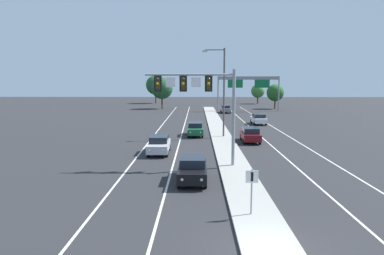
{
  "coord_description": "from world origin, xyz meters",
  "views": [
    {
      "loc": [
        -2.86,
        -12.52,
        6.49
      ],
      "look_at": [
        -3.2,
        12.0,
        3.2
      ],
      "focal_mm": 32.54,
      "sensor_mm": 36.0,
      "label": 1
    }
  ],
  "objects_px": {
    "car_oncoming_silver": "(159,144)",
    "tree_far_right_c": "(258,91)",
    "median_sign_post": "(252,185)",
    "street_lamp_median": "(222,87)",
    "tree_far_right_b": "(275,93)",
    "tree_far_left_a": "(162,88)",
    "car_receding_darkred": "(250,134)",
    "tree_far_left_b": "(156,85)",
    "car_receding_white": "(259,119)",
    "car_receding_grey": "(225,109)",
    "car_oncoming_green": "(195,129)",
    "overhead_signal_mast": "(202,95)",
    "highway_sign_gantry": "(249,82)",
    "car_oncoming_black": "(193,169)"
  },
  "relations": [
    {
      "from": "median_sign_post",
      "to": "street_lamp_median",
      "type": "bearing_deg",
      "value": 89.4
    },
    {
      "from": "median_sign_post",
      "to": "tree_far_right_b",
      "type": "bearing_deg",
      "value": 76.57
    },
    {
      "from": "median_sign_post",
      "to": "car_receding_white",
      "type": "xyz_separation_m",
      "value": [
        6.7,
        36.19,
        -0.77
      ]
    },
    {
      "from": "street_lamp_median",
      "to": "tree_far_right_c",
      "type": "height_order",
      "value": "street_lamp_median"
    },
    {
      "from": "overhead_signal_mast",
      "to": "car_oncoming_green",
      "type": "bearing_deg",
      "value": 92.31
    },
    {
      "from": "highway_sign_gantry",
      "to": "tree_far_left_a",
      "type": "xyz_separation_m",
      "value": [
        -19.22,
        6.53,
        -1.36
      ]
    },
    {
      "from": "tree_far_left_a",
      "to": "car_oncoming_silver",
      "type": "bearing_deg",
      "value": -84.64
    },
    {
      "from": "car_oncoming_green",
      "to": "highway_sign_gantry",
      "type": "xyz_separation_m",
      "value": [
        11.26,
        33.89,
        5.34
      ]
    },
    {
      "from": "highway_sign_gantry",
      "to": "tree_far_left_a",
      "type": "distance_m",
      "value": 20.34
    },
    {
      "from": "car_oncoming_green",
      "to": "tree_far_right_c",
      "type": "distance_m",
      "value": 61.42
    },
    {
      "from": "car_receding_grey",
      "to": "highway_sign_gantry",
      "type": "bearing_deg",
      "value": 37.2
    },
    {
      "from": "car_receding_white",
      "to": "tree_far_right_c",
      "type": "relative_size",
      "value": 0.81
    },
    {
      "from": "car_receding_white",
      "to": "tree_far_right_b",
      "type": "relative_size",
      "value": 0.78
    },
    {
      "from": "car_receding_white",
      "to": "car_receding_grey",
      "type": "distance_m",
      "value": 19.13
    },
    {
      "from": "overhead_signal_mast",
      "to": "car_receding_darkred",
      "type": "xyz_separation_m",
      "value": [
        5.3,
        10.97,
        -4.66
      ]
    },
    {
      "from": "highway_sign_gantry",
      "to": "car_receding_white",
      "type": "bearing_deg",
      "value": -94.38
    },
    {
      "from": "street_lamp_median",
      "to": "median_sign_post",
      "type": "bearing_deg",
      "value": -90.6
    },
    {
      "from": "tree_far_left_b",
      "to": "tree_far_right_c",
      "type": "relative_size",
      "value": 1.47
    },
    {
      "from": "car_oncoming_silver",
      "to": "tree_far_right_c",
      "type": "relative_size",
      "value": 0.81
    },
    {
      "from": "tree_far_right_b",
      "to": "median_sign_post",
      "type": "bearing_deg",
      "value": -103.43
    },
    {
      "from": "car_receding_grey",
      "to": "highway_sign_gantry",
      "type": "relative_size",
      "value": 0.34
    },
    {
      "from": "tree_far_right_b",
      "to": "tree_far_left_a",
      "type": "bearing_deg",
      "value": -179.97
    },
    {
      "from": "tree_far_left_b",
      "to": "tree_far_right_c",
      "type": "xyz_separation_m",
      "value": [
        29.46,
        -1.87,
        -1.7
      ]
    },
    {
      "from": "median_sign_post",
      "to": "car_oncoming_green",
      "type": "height_order",
      "value": "median_sign_post"
    },
    {
      "from": "car_oncoming_green",
      "to": "car_receding_darkred",
      "type": "bearing_deg",
      "value": -35.91
    },
    {
      "from": "car_receding_darkred",
      "to": "tree_far_right_c",
      "type": "bearing_deg",
      "value": 79.49
    },
    {
      "from": "car_oncoming_green",
      "to": "car_receding_white",
      "type": "relative_size",
      "value": 1.0
    },
    {
      "from": "median_sign_post",
      "to": "tree_far_right_c",
      "type": "xyz_separation_m",
      "value": [
        14.81,
        83.84,
        2.02
      ]
    },
    {
      "from": "car_receding_white",
      "to": "highway_sign_gantry",
      "type": "bearing_deg",
      "value": 85.62
    },
    {
      "from": "car_oncoming_silver",
      "to": "car_receding_darkred",
      "type": "distance_m",
      "value": 10.94
    },
    {
      "from": "car_oncoming_silver",
      "to": "car_receding_darkred",
      "type": "relative_size",
      "value": 1.0
    },
    {
      "from": "car_receding_darkred",
      "to": "tree_far_left_b",
      "type": "bearing_deg",
      "value": 105.3
    },
    {
      "from": "street_lamp_median",
      "to": "car_receding_white",
      "type": "height_order",
      "value": "street_lamp_median"
    },
    {
      "from": "car_receding_grey",
      "to": "median_sign_post",
      "type": "bearing_deg",
      "value": -93.36
    },
    {
      "from": "car_receding_darkred",
      "to": "tree_far_left_b",
      "type": "height_order",
      "value": "tree_far_left_b"
    },
    {
      "from": "street_lamp_median",
      "to": "tree_far_right_b",
      "type": "height_order",
      "value": "street_lamp_median"
    },
    {
      "from": "car_oncoming_black",
      "to": "tree_far_left_b",
      "type": "relative_size",
      "value": 0.55
    },
    {
      "from": "tree_far_right_c",
      "to": "median_sign_post",
      "type": "bearing_deg",
      "value": -100.02
    },
    {
      "from": "tree_far_right_c",
      "to": "car_oncoming_silver",
      "type": "bearing_deg",
      "value": -106.78
    },
    {
      "from": "median_sign_post",
      "to": "car_receding_white",
      "type": "bearing_deg",
      "value": 79.51
    },
    {
      "from": "overhead_signal_mast",
      "to": "car_oncoming_silver",
      "type": "height_order",
      "value": "overhead_signal_mast"
    },
    {
      "from": "highway_sign_gantry",
      "to": "tree_far_left_b",
      "type": "height_order",
      "value": "tree_far_left_b"
    },
    {
      "from": "overhead_signal_mast",
      "to": "car_receding_grey",
      "type": "xyz_separation_m",
      "value": [
        5.43,
        45.18,
        -4.66
      ]
    },
    {
      "from": "car_oncoming_green",
      "to": "car_receding_white",
      "type": "bearing_deg",
      "value": 49.46
    },
    {
      "from": "tree_far_left_a",
      "to": "car_receding_grey",
      "type": "bearing_deg",
      "value": -36.82
    },
    {
      "from": "car_oncoming_black",
      "to": "car_oncoming_silver",
      "type": "distance_m",
      "value": 9.23
    },
    {
      "from": "car_oncoming_green",
      "to": "tree_far_left_b",
      "type": "height_order",
      "value": "tree_far_left_b"
    },
    {
      "from": "car_receding_white",
      "to": "tree_far_right_b",
      "type": "height_order",
      "value": "tree_far_right_b"
    },
    {
      "from": "car_oncoming_silver",
      "to": "tree_far_left_a",
      "type": "relative_size",
      "value": 0.61
    },
    {
      "from": "street_lamp_median",
      "to": "car_oncoming_green",
      "type": "height_order",
      "value": "street_lamp_median"
    }
  ]
}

